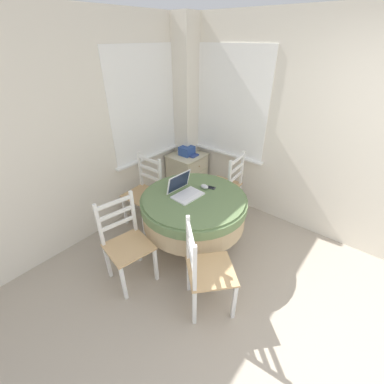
{
  "coord_description": "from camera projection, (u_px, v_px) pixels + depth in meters",
  "views": [
    {
      "loc": [
        -1.27,
        0.42,
        2.27
      ],
      "look_at": [
        0.77,
        2.1,
        0.66
      ],
      "focal_mm": 24.0,
      "sensor_mm": 36.0,
      "label": 1
    }
  ],
  "objects": [
    {
      "name": "corner_room_shell",
      "position": [
        218.0,
        139.0,
        2.89
      ],
      "size": [
        4.11,
        4.99,
        2.55
      ],
      "color": "silver",
      "rests_on": "ground_plane"
    },
    {
      "name": "round_dining_table",
      "position": [
        194.0,
        208.0,
        2.97
      ],
      "size": [
        1.21,
        1.21,
        0.73
      ],
      "color": "#4C3D2D",
      "rests_on": "ground_plane"
    },
    {
      "name": "laptop",
      "position": [
        185.0,
        191.0,
        2.9
      ],
      "size": [
        0.35,
        0.31,
        0.24
      ],
      "color": "white",
      "rests_on": "round_dining_table"
    },
    {
      "name": "computer_mouse",
      "position": [
        204.0,
        187.0,
        3.03
      ],
      "size": [
        0.06,
        0.1,
        0.05
      ],
      "color": "silver",
      "rests_on": "round_dining_table"
    },
    {
      "name": "cell_phone",
      "position": [
        211.0,
        188.0,
        3.05
      ],
      "size": [
        0.08,
        0.11,
        0.01
      ],
      "color": "#2D2D33",
      "rests_on": "round_dining_table"
    },
    {
      "name": "dining_chair_near_back_window",
      "position": [
        145.0,
        193.0,
        3.46
      ],
      "size": [
        0.44,
        0.44,
        0.95
      ],
      "color": "tan",
      "rests_on": "ground_plane"
    },
    {
      "name": "dining_chair_near_right_window",
      "position": [
        226.0,
        186.0,
        3.62
      ],
      "size": [
        0.45,
        0.45,
        0.95
      ],
      "color": "tan",
      "rests_on": "ground_plane"
    },
    {
      "name": "dining_chair_camera_near",
      "position": [
        206.0,
        271.0,
        2.31
      ],
      "size": [
        0.59,
        0.59,
        0.95
      ],
      "color": "tan",
      "rests_on": "ground_plane"
    },
    {
      "name": "dining_chair_left_flank",
      "position": [
        126.0,
        244.0,
        2.61
      ],
      "size": [
        0.49,
        0.49,
        0.95
      ],
      "color": "tan",
      "rests_on": "ground_plane"
    },
    {
      "name": "corner_cabinet",
      "position": [
        187.0,
        174.0,
        4.19
      ],
      "size": [
        0.52,
        0.5,
        0.68
      ],
      "color": "beige",
      "rests_on": "ground_plane"
    },
    {
      "name": "storage_box",
      "position": [
        187.0,
        151.0,
        3.98
      ],
      "size": [
        0.2,
        0.18,
        0.13
      ],
      "color": "#2D4C93",
      "rests_on": "corner_cabinet"
    },
    {
      "name": "book_on_cabinet",
      "position": [
        191.0,
        155.0,
        3.99
      ],
      "size": [
        0.15,
        0.21,
        0.02
      ],
      "color": "#33478C",
      "rests_on": "corner_cabinet"
    }
  ]
}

